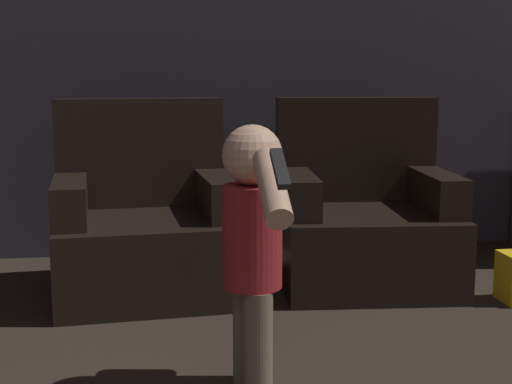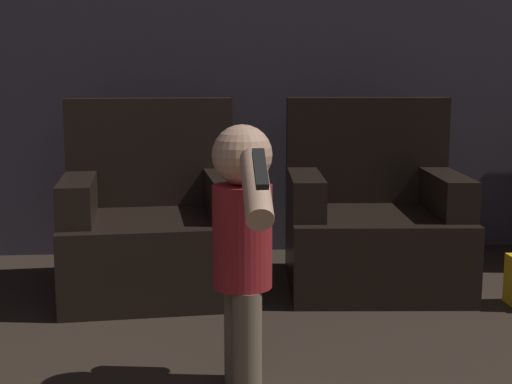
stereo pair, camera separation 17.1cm
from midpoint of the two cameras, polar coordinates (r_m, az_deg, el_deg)
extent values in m
cube|color=#3D3842|center=(4.40, -6.23, 11.92)|extent=(8.40, 0.05, 2.60)
cube|color=black|center=(3.66, -10.08, -5.02)|extent=(0.94, 0.88, 0.40)
cube|color=black|center=(3.90, -10.51, 3.13)|extent=(0.89, 0.23, 0.58)
cube|color=black|center=(3.60, -15.98, -0.61)|extent=(0.21, 0.67, 0.20)
cube|color=black|center=(3.63, -4.50, -0.19)|extent=(0.21, 0.67, 0.20)
cube|color=black|center=(3.80, 7.47, -4.44)|extent=(0.95, 0.88, 0.40)
cube|color=black|center=(4.03, 6.72, 3.43)|extent=(0.89, 0.23, 0.58)
cube|color=black|center=(3.68, 2.04, -0.03)|extent=(0.21, 0.67, 0.20)
cube|color=black|center=(3.82, 12.90, 0.08)|extent=(0.21, 0.67, 0.20)
cylinder|color=brown|center=(2.50, -1.85, -12.05)|extent=(0.10, 0.10, 0.37)
cylinder|color=brown|center=(2.60, -2.64, -11.18)|extent=(0.10, 0.10, 0.37)
cylinder|color=maroon|center=(2.45, -2.31, -3.59)|extent=(0.21, 0.21, 0.36)
sphere|color=tan|center=(2.40, -2.35, 2.97)|extent=(0.21, 0.21, 0.21)
cylinder|color=tan|center=(2.57, -3.17, -3.30)|extent=(0.08, 0.08, 0.30)
cylinder|color=tan|center=(2.16, -0.96, 0.37)|extent=(0.08, 0.30, 0.22)
cube|color=black|center=(2.02, -0.50, 1.89)|extent=(0.04, 0.16, 0.10)
camera|label=1|loc=(0.09, -91.62, -0.27)|focal=50.00mm
camera|label=2|loc=(0.09, 88.38, 0.27)|focal=50.00mm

